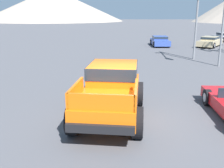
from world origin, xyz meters
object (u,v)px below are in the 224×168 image
at_px(orange_pickup_truck, 112,87).
at_px(parked_car_tan, 210,41).
at_px(parked_car_blue, 160,41).
at_px(traffic_light_main, 203,8).

relative_size(orange_pickup_truck, parked_car_tan, 1.08).
height_order(parked_car_blue, traffic_light_main, traffic_light_main).
xyz_separation_m(orange_pickup_truck, parked_car_blue, (4.48, 21.89, -0.47)).
bearing_deg(parked_car_blue, parked_car_tan, 173.16).
bearing_deg(parked_car_blue, orange_pickup_truck, 76.61).
distance_m(orange_pickup_truck, parked_car_tan, 23.67).
distance_m(orange_pickup_truck, traffic_light_main, 13.00).
xyz_separation_m(orange_pickup_truck, traffic_light_main, (6.16, 11.04, 3.03)).
distance_m(orange_pickup_truck, parked_car_blue, 22.34).
xyz_separation_m(parked_car_tan, parked_car_blue, (-5.63, 0.50, -0.01)).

